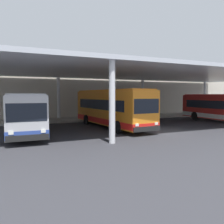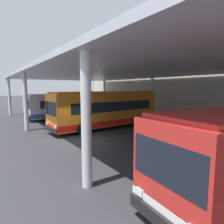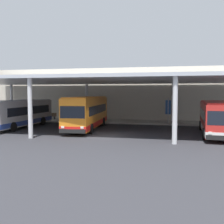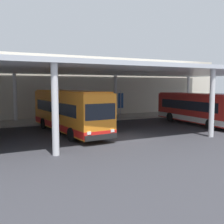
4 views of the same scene
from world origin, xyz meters
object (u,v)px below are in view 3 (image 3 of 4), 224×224
Objects in this scene: bus_nearest_bay at (20,113)px; bench_waiting at (50,116)px; bus_middle_bay at (216,117)px; bus_second_bay at (87,112)px; banner_sign at (168,109)px.

bus_nearest_bay reaches higher than bench_waiting.
bench_waiting is (-21.26, 8.81, -0.99)m from bus_middle_bay.
bus_nearest_bay is 8.08m from bench_waiting.
bus_nearest_bay is at bearing -88.85° from bench_waiting.
bus_middle_bay is at bearing -5.71° from bus_second_bay.
bus_second_bay reaches higher than bus_nearest_bay.
bus_middle_bay is 9.14m from banner_sign.
bus_second_bay reaches higher than banner_sign.
banner_sign is at bearing 23.31° from bus_nearest_bay.
bus_nearest_bay is 21.11m from bus_middle_bay.
bench_waiting is at bearing 91.15° from bus_nearest_bay.
bus_second_bay is 6.38× the size of bench_waiting.
bus_nearest_bay is 5.89× the size of bench_waiting.
bus_second_bay is at bearing 3.86° from bus_nearest_bay.
bus_nearest_bay is at bearing 177.85° from bus_middle_bay.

